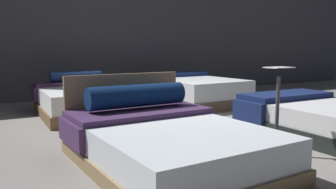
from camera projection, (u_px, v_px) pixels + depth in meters
name	position (u px, v px, depth m)	size (l,w,h in m)	color
ground_plane	(191.00, 126.00, 5.18)	(18.00, 18.00, 0.02)	gray
showroom_back_wall	(104.00, 24.00, 8.21)	(18.00, 0.06, 3.50)	#47474C
bed_0	(165.00, 140.00, 3.44)	(1.66, 2.19, 0.85)	#8D724E
bed_1	(326.00, 119.00, 4.54)	(1.54, 2.17, 0.50)	black
bed_2	(85.00, 100.00, 6.04)	(1.60, 2.00, 0.73)	brown
bed_3	(194.00, 91.00, 7.13)	(1.69, 2.06, 0.63)	brown
price_sign	(277.00, 122.00, 3.69)	(0.28, 0.24, 0.96)	#3F3F44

